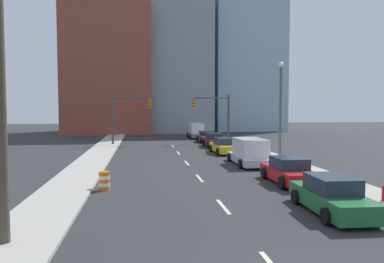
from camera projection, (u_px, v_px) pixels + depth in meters
sidewalk_left at (113, 139)px, 50.77m from camera, size 2.63×89.11×0.14m
sidewalk_right at (218, 138)px, 52.70m from camera, size 2.63×89.11×0.14m
lane_stripe_at_8m at (223, 206)px, 15.84m from camera, size 0.16×2.40×0.01m
lane_stripe_at_15m at (200, 178)px, 22.27m from camera, size 0.16×2.40×0.01m
lane_stripe_at_21m at (187, 163)px, 28.53m from camera, size 0.16×2.40×0.01m
lane_stripe_at_28m at (178, 153)px, 35.00m from camera, size 0.16×2.40×0.01m
lane_stripe_at_34m at (173, 146)px, 41.14m from camera, size 0.16×2.40×0.01m
building_brick_left at (109, 72)px, 65.01m from camera, size 14.00×16.00×21.00m
building_office_center at (173, 58)px, 70.31m from camera, size 12.00×20.00×27.45m
building_glass_right at (240, 61)px, 76.12m from camera, size 13.00×20.00×27.61m
traffic_signal_left at (124, 112)px, 42.63m from camera, size 4.53×0.35×5.81m
traffic_signal_right at (217, 112)px, 44.08m from camera, size 4.53×0.35×5.81m
utility_pole_left_near at (0, 100)px, 10.94m from camera, size 1.60×0.32×8.58m
traffic_barrel at (104, 181)px, 19.02m from camera, size 0.56×0.56×0.95m
street_lamp at (280, 103)px, 29.41m from camera, size 0.44×0.44×7.79m
sedan_green at (332, 196)px, 14.83m from camera, size 2.18×4.81×1.49m
sedan_red at (289, 171)px, 20.74m from camera, size 2.11×4.61×1.45m
box_truck_silver at (250, 152)px, 27.59m from camera, size 2.46×5.76×1.95m
sedan_yellow at (224, 146)px, 34.75m from camera, size 2.20×4.79×1.43m
sedan_maroon at (214, 141)px, 40.44m from camera, size 2.09×4.78×1.52m
sedan_brown at (206, 137)px, 46.33m from camera, size 2.07×4.54×1.39m
box_truck_gray at (196, 131)px, 53.02m from camera, size 2.39×6.21×2.10m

